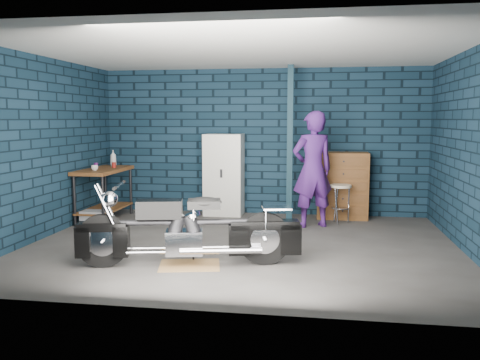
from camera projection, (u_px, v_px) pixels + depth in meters
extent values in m
plane|color=#4A4845|center=(242.00, 245.00, 7.18)|extent=(6.00, 6.00, 0.00)
cube|color=#0E212F|center=(262.00, 142.00, 9.47)|extent=(6.00, 0.02, 2.70)
cube|color=#0E212F|center=(41.00, 148.00, 7.48)|extent=(0.02, 5.00, 2.70)
cube|color=#0E212F|center=(471.00, 152.00, 6.55)|extent=(0.02, 5.00, 2.70)
cube|color=silver|center=(242.00, 50.00, 6.86)|extent=(6.00, 5.00, 0.02)
cube|color=#112A35|center=(290.00, 144.00, 8.85)|extent=(0.10, 0.10, 2.70)
cube|color=brown|center=(104.00, 194.00, 8.95)|extent=(0.60, 1.40, 0.91)
cube|color=olive|center=(190.00, 265.00, 6.19)|extent=(0.83, 0.69, 0.01)
imported|color=#441C6A|center=(313.00, 169.00, 8.32)|extent=(0.82, 0.70, 1.91)
cube|color=gray|center=(94.00, 218.00, 8.52)|extent=(0.40, 0.28, 0.25)
cube|color=silver|center=(224.00, 175.00, 9.38)|extent=(0.70, 0.50, 1.50)
cube|color=brown|center=(342.00, 186.00, 9.07)|extent=(0.89, 0.49, 1.18)
imported|color=beige|center=(95.00, 168.00, 8.58)|extent=(0.12, 0.12, 0.09)
cylinder|color=#571965|center=(96.00, 166.00, 8.94)|extent=(0.09, 0.09, 0.10)
cylinder|color=maroon|center=(114.00, 165.00, 9.08)|extent=(0.09, 0.09, 0.10)
imported|color=gray|center=(113.00, 158.00, 9.36)|extent=(0.14, 0.14, 0.30)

